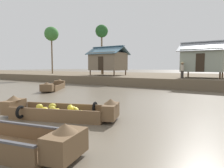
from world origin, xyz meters
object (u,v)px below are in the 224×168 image
Objects in this scene: banana_boat at (60,111)px; stilt_house_mid_left at (203,60)px; cargo_boat_upstream at (54,86)px; palm_tree_far at (51,34)px; vendor_person at (182,69)px; stilt_house_left at (108,61)px; palm_tree_mid at (102,32)px.

stilt_house_mid_left is (2.84, 17.18, 2.53)m from banana_boat.
cargo_boat_upstream is 18.78m from palm_tree_far.
cargo_boat_upstream is 0.60× the size of palm_tree_far.
vendor_person reaches higher than banana_boat.
banana_boat is 11.05m from cargo_boat_upstream.
stilt_house_left is at bearing 117.82° from banana_boat.
vendor_person is (1.26, 15.11, 1.60)m from banana_boat.
palm_tree_mid is at bearing 121.19° from banana_boat.
banana_boat is 1.01× the size of cargo_boat_upstream.
palm_tree_mid is at bearing 159.32° from vendor_person.
palm_tree_mid is 15.47m from vendor_person.
banana_boat is 2.93× the size of vendor_person.
stilt_house_left reaches higher than banana_boat.
palm_tree_far is (-9.31, -1.82, 0.22)m from palm_tree_mid.
cargo_boat_upstream is 10.55m from stilt_house_left.
palm_tree_mid is (-3.08, 2.85, 4.58)m from stilt_house_left.
vendor_person is at bearing 39.39° from cargo_boat_upstream.
cargo_boat_upstream reaches higher than banana_boat.
banana_boat is 1.06× the size of stilt_house_mid_left.
palm_tree_far is 4.84× the size of vendor_person.
palm_tree_far reaches higher than cargo_boat_upstream.
palm_tree_far reaches higher than banana_boat.
stilt_house_mid_left is at bearing -0.76° from stilt_house_left.
vendor_person is (9.69, 7.96, 1.59)m from cargo_boat_upstream.
stilt_house_mid_left is 24.89m from palm_tree_far.
palm_tree_mid is (-3.79, 13.05, 7.19)m from cargo_boat_upstream.
stilt_house_left reaches higher than vendor_person.
banana_boat is 19.78m from stilt_house_left.
cargo_boat_upstream is at bearing 139.72° from banana_boat.
stilt_house_mid_left is at bearing 52.76° from vendor_person.
palm_tree_mid is (-12.23, 20.20, 7.20)m from banana_boat.
cargo_boat_upstream is 12.64m from vendor_person.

